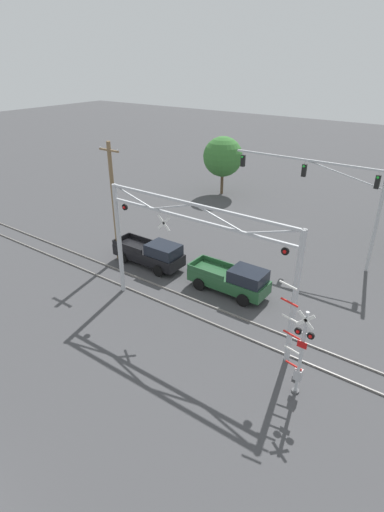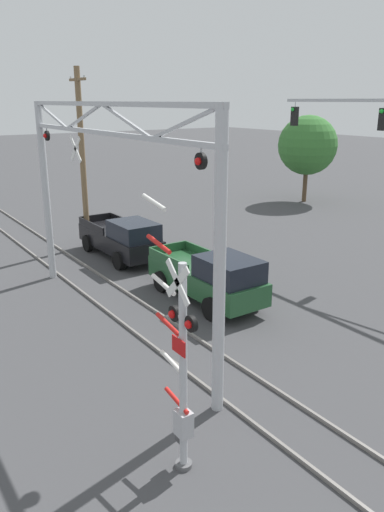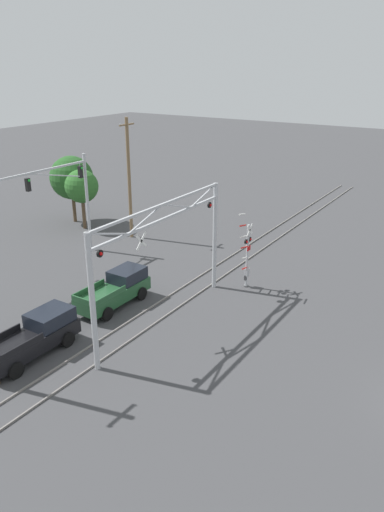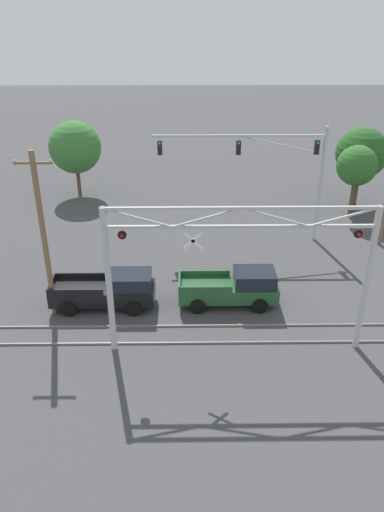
{
  "view_description": "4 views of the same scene",
  "coord_description": "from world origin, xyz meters",
  "px_view_note": "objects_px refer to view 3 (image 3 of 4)",
  "views": [
    {
      "loc": [
        11.15,
        -0.42,
        13.99
      ],
      "look_at": [
        -1.54,
        17.22,
        3.02
      ],
      "focal_mm": 28.0,
      "sensor_mm": 36.0,
      "label": 1
    },
    {
      "loc": [
        14.21,
        8.78,
        7.28
      ],
      "look_at": [
        1.42,
        17.62,
        2.41
      ],
      "focal_mm": 35.0,
      "sensor_mm": 36.0,
      "label": 2
    },
    {
      "loc": [
        -21.2,
        -0.22,
        14.48
      ],
      "look_at": [
        1.72,
        14.51,
        3.79
      ],
      "focal_mm": 35.0,
      "sensor_mm": 36.0,
      "label": 3
    },
    {
      "loc": [
        -2.32,
        -4.05,
        14.85
      ],
      "look_at": [
        -2.05,
        17.32,
        3.93
      ],
      "focal_mm": 35.0,
      "sensor_mm": 36.0,
      "label": 4
    }
  ],
  "objects_px": {
    "traffic_signal_span": "(60,192)",
    "pickup_truck_lead": "(116,289)",
    "crossing_gantry": "(163,249)",
    "background_tree_far_right_verge": "(72,178)",
    "utility_pole_right": "(129,178)",
    "crossing_signal_mast": "(247,257)",
    "pickup_truck_following": "(34,336)",
    "background_tree_far_left_verge": "(82,186)"
  },
  "relations": [
    {
      "from": "pickup_truck_lead",
      "to": "background_tree_far_left_verge",
      "type": "distance_m",
      "value": 16.53
    },
    {
      "from": "traffic_signal_span",
      "to": "pickup_truck_lead",
      "type": "xyz_separation_m",
      "value": [
        -3.61,
        -8.28,
        -4.45
      ]
    },
    {
      "from": "crossing_gantry",
      "to": "background_tree_far_left_verge",
      "type": "xyz_separation_m",
      "value": [
        10.45,
        16.58,
        -0.69
      ]
    },
    {
      "from": "crossing_signal_mast",
      "to": "background_tree_far_left_verge",
      "type": "distance_m",
      "value": 18.82
    },
    {
      "from": "crossing_gantry",
      "to": "background_tree_far_left_verge",
      "type": "bearing_deg",
      "value": 57.79
    },
    {
      "from": "crossing_gantry",
      "to": "traffic_signal_span",
      "type": "height_order",
      "value": "traffic_signal_span"
    },
    {
      "from": "pickup_truck_lead",
      "to": "background_tree_far_right_verge",
      "type": "relative_size",
      "value": 0.85
    },
    {
      "from": "pickup_truck_following",
      "to": "utility_pole_right",
      "type": "distance_m",
      "value": 19.48
    },
    {
      "from": "pickup_truck_lead",
      "to": "utility_pole_right",
      "type": "bearing_deg",
      "value": 35.07
    },
    {
      "from": "crossing_gantry",
      "to": "background_tree_far_right_verge",
      "type": "xyz_separation_m",
      "value": [
        11.48,
        18.86,
        -0.36
      ]
    },
    {
      "from": "crossing_signal_mast",
      "to": "utility_pole_right",
      "type": "height_order",
      "value": "utility_pole_right"
    },
    {
      "from": "utility_pole_right",
      "to": "background_tree_far_right_verge",
      "type": "distance_m",
      "value": 7.56
    },
    {
      "from": "utility_pole_right",
      "to": "background_tree_far_left_verge",
      "type": "distance_m",
      "value": 5.39
    },
    {
      "from": "crossing_signal_mast",
      "to": "pickup_truck_following",
      "type": "height_order",
      "value": "crossing_signal_mast"
    },
    {
      "from": "utility_pole_right",
      "to": "traffic_signal_span",
      "type": "bearing_deg",
      "value": 173.5
    },
    {
      "from": "crossing_gantry",
      "to": "traffic_signal_span",
      "type": "bearing_deg",
      "value": 72.44
    },
    {
      "from": "pickup_truck_lead",
      "to": "background_tree_far_left_verge",
      "type": "relative_size",
      "value": 0.98
    },
    {
      "from": "background_tree_far_left_verge",
      "to": "background_tree_far_right_verge",
      "type": "height_order",
      "value": "background_tree_far_right_verge"
    },
    {
      "from": "crossing_gantry",
      "to": "background_tree_far_left_verge",
      "type": "relative_size",
      "value": 2.17
    },
    {
      "from": "crossing_signal_mast",
      "to": "utility_pole_right",
      "type": "bearing_deg",
      "value": 73.39
    },
    {
      "from": "crossing_gantry",
      "to": "utility_pole_right",
      "type": "xyz_separation_m",
      "value": [
        10.91,
        11.39,
        0.64
      ]
    },
    {
      "from": "crossing_gantry",
      "to": "background_tree_far_right_verge",
      "type": "relative_size",
      "value": 1.89
    },
    {
      "from": "utility_pole_right",
      "to": "background_tree_far_left_verge",
      "type": "relative_size",
      "value": 1.87
    },
    {
      "from": "pickup_truck_lead",
      "to": "crossing_signal_mast",
      "type": "bearing_deg",
      "value": -40.5
    },
    {
      "from": "traffic_signal_span",
      "to": "pickup_truck_lead",
      "type": "distance_m",
      "value": 10.07
    },
    {
      "from": "traffic_signal_span",
      "to": "pickup_truck_lead",
      "type": "height_order",
      "value": "traffic_signal_span"
    },
    {
      "from": "crossing_signal_mast",
      "to": "pickup_truck_lead",
      "type": "distance_m",
      "value": 8.9
    },
    {
      "from": "background_tree_far_right_verge",
      "to": "crossing_gantry",
      "type": "bearing_deg",
      "value": -121.34
    },
    {
      "from": "crossing_gantry",
      "to": "crossing_signal_mast",
      "type": "distance_m",
      "value": 7.61
    },
    {
      "from": "utility_pole_right",
      "to": "crossing_gantry",
      "type": "bearing_deg",
      "value": -133.77
    },
    {
      "from": "utility_pole_right",
      "to": "pickup_truck_lead",
      "type": "bearing_deg",
      "value": -144.93
    },
    {
      "from": "pickup_truck_following",
      "to": "background_tree_far_right_verge",
      "type": "relative_size",
      "value": 0.88
    },
    {
      "from": "crossing_gantry",
      "to": "crossing_signal_mast",
      "type": "xyz_separation_m",
      "value": [
        6.97,
        -1.83,
        -2.45
      ]
    },
    {
      "from": "background_tree_far_right_verge",
      "to": "pickup_truck_lead",
      "type": "bearing_deg",
      "value": -126.91
    },
    {
      "from": "utility_pole_right",
      "to": "background_tree_far_right_verge",
      "type": "height_order",
      "value": "utility_pole_right"
    },
    {
      "from": "background_tree_far_left_verge",
      "to": "traffic_signal_span",
      "type": "bearing_deg",
      "value": -146.3
    },
    {
      "from": "traffic_signal_span",
      "to": "crossing_gantry",
      "type": "bearing_deg",
      "value": -107.56
    },
    {
      "from": "pickup_truck_following",
      "to": "background_tree_far_right_verge",
      "type": "xyz_separation_m",
      "value": [
        17.97,
        15.14,
        3.26
      ]
    },
    {
      "from": "crossing_signal_mast",
      "to": "background_tree_far_right_verge",
      "type": "distance_m",
      "value": 21.28
    },
    {
      "from": "crossing_gantry",
      "to": "background_tree_far_right_verge",
      "type": "bearing_deg",
      "value": 58.66
    },
    {
      "from": "crossing_signal_mast",
      "to": "traffic_signal_span",
      "type": "xyz_separation_m",
      "value": [
        -3.11,
        14.02,
        3.27
      ]
    },
    {
      "from": "background_tree_far_left_verge",
      "to": "crossing_gantry",
      "type": "bearing_deg",
      "value": -122.21
    }
  ]
}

